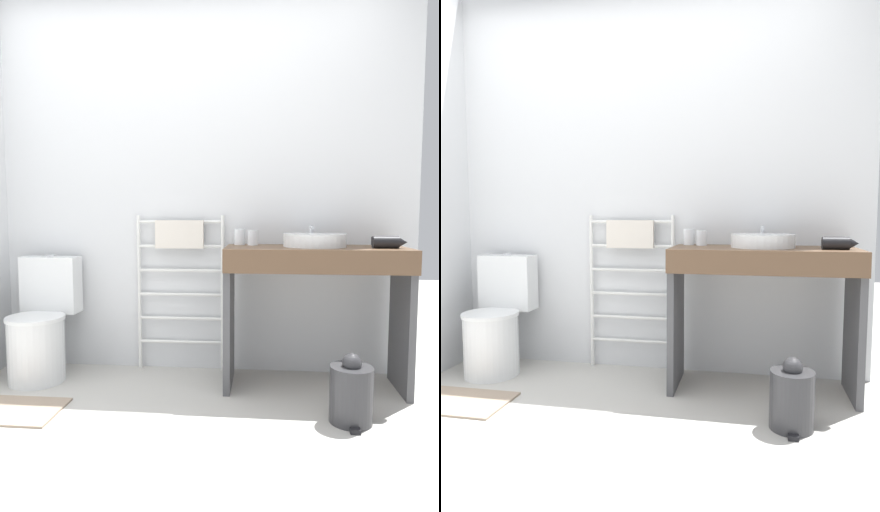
{
  "view_description": "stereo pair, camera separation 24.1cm",
  "coord_description": "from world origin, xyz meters",
  "views": [
    {
      "loc": [
        0.46,
        -1.63,
        1.05
      ],
      "look_at": [
        0.22,
        0.75,
        0.83
      ],
      "focal_mm": 32.0,
      "sensor_mm": 36.0,
      "label": 1
    },
    {
      "loc": [
        0.7,
        -1.6,
        1.05
      ],
      "look_at": [
        0.22,
        0.75,
        0.83
      ],
      "focal_mm": 32.0,
      "sensor_mm": 36.0,
      "label": 2
    }
  ],
  "objects": [
    {
      "name": "towel_radiator",
      "position": [
        -0.1,
        1.35,
        0.73
      ],
      "size": [
        0.59,
        0.06,
        1.05
      ],
      "color": "white",
      "rests_on": "ground_plane"
    },
    {
      "name": "sink_basin",
      "position": [
        0.76,
        1.14,
        0.9
      ],
      "size": [
        0.37,
        0.37,
        0.08
      ],
      "color": "white",
      "rests_on": "vanity_counter"
    },
    {
      "name": "bath_mat",
      "position": [
        -0.9,
        0.6,
        0.01
      ],
      "size": [
        0.56,
        0.36,
        0.01
      ],
      "primitive_type": "cube",
      "color": "gray",
      "rests_on": "ground_plane"
    },
    {
      "name": "hair_dryer",
      "position": [
        1.16,
        1.06,
        0.89
      ],
      "size": [
        0.19,
        0.16,
        0.07
      ],
      "color": "black",
      "rests_on": "vanity_counter"
    },
    {
      "name": "trash_bin",
      "position": [
        0.9,
        0.65,
        0.15
      ],
      "size": [
        0.22,
        0.25,
        0.36
      ],
      "color": "#333335",
      "rests_on": "ground_plane"
    },
    {
      "name": "cup_near_wall",
      "position": [
        0.3,
        1.29,
        0.91
      ],
      "size": [
        0.07,
        0.07,
        0.1
      ],
      "color": "white",
      "rests_on": "vanity_counter"
    },
    {
      "name": "faucet",
      "position": [
        0.76,
        1.32,
        0.94
      ],
      "size": [
        0.02,
        0.1,
        0.12
      ],
      "color": "silver",
      "rests_on": "vanity_counter"
    },
    {
      "name": "wall_back",
      "position": [
        0.0,
        1.46,
        1.34
      ],
      "size": [
        2.89,
        0.12,
        2.68
      ],
      "primitive_type": "cube",
      "color": "silver",
      "rests_on": "ground_plane"
    },
    {
      "name": "ground_plane",
      "position": [
        0.0,
        0.0,
        0.0
      ],
      "size": [
        12.0,
        12.0,
        0.0
      ],
      "primitive_type": "plane",
      "color": "#B2AFA8"
    },
    {
      "name": "vanity_counter",
      "position": [
        0.76,
        1.11,
        0.59
      ],
      "size": [
        1.07,
        0.48,
        0.86
      ],
      "color": "brown",
      "rests_on": "ground_plane"
    },
    {
      "name": "toilet",
      "position": [
        -0.97,
        1.12,
        0.32
      ],
      "size": [
        0.37,
        0.49,
        0.78
      ],
      "color": "white",
      "rests_on": "ground_plane"
    },
    {
      "name": "cup_near_edge",
      "position": [
        0.39,
        1.25,
        0.91
      ],
      "size": [
        0.07,
        0.07,
        0.09
      ],
      "color": "white",
      "rests_on": "vanity_counter"
    }
  ]
}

